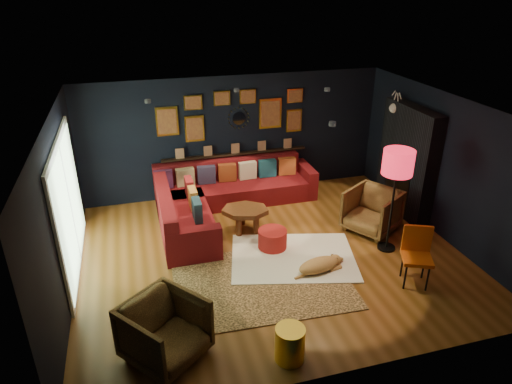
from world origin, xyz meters
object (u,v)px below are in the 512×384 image
object	(u,v)px
armchair_right	(372,209)
orange_chair	(417,251)
armchair_left	(165,328)
gold_stool	(290,344)
floor_lamp	(398,166)
sectional	(216,199)
dog	(319,263)
coffee_table	(245,213)
pouf	(272,239)

from	to	relation	value
armchair_right	orange_chair	xyz separation A→B (m)	(-0.13, -1.64, 0.10)
armchair_left	armchair_right	size ratio (longest dim) A/B	1.01
gold_stool	floor_lamp	bearing A→B (deg)	38.07
sectional	dog	bearing A→B (deg)	-64.23
coffee_table	dog	xyz separation A→B (m)	(0.83, -1.63, -0.21)
dog	sectional	bearing A→B (deg)	104.29
armchair_left	gold_stool	world-z (taller)	armchair_left
sectional	gold_stool	bearing A→B (deg)	-88.42
floor_lamp	gold_stool	bearing A→B (deg)	-141.93
coffee_table	armchair_left	world-z (taller)	armchair_left
armchair_right	orange_chair	distance (m)	1.65
orange_chair	armchair_right	bearing A→B (deg)	109.29
armchair_left	gold_stool	size ratio (longest dim) A/B	1.91
gold_stool	dog	distance (m)	1.98
sectional	orange_chair	xyz separation A→B (m)	(2.57, -3.12, 0.23)
sectional	orange_chair	world-z (taller)	orange_chair
gold_stool	floor_lamp	xyz separation A→B (m)	(2.54, 1.99, 1.35)
sectional	pouf	xyz separation A→B (m)	(0.69, -1.61, -0.13)
armchair_left	orange_chair	world-z (taller)	orange_chair
armchair_right	coffee_table	bearing A→B (deg)	-136.92
coffee_table	gold_stool	xyz separation A→B (m)	(-0.27, -3.28, -0.15)
sectional	coffee_table	xyz separation A→B (m)	(0.38, -0.88, 0.07)
pouf	armchair_left	xyz separation A→B (m)	(-2.07, -2.09, 0.26)
armchair_left	floor_lamp	distance (m)	4.47
coffee_table	dog	world-z (taller)	coffee_table
sectional	floor_lamp	world-z (taller)	floor_lamp
armchair_right	pouf	bearing A→B (deg)	-118.70
pouf	dog	distance (m)	1.03
coffee_table	gold_stool	distance (m)	3.30
sectional	orange_chair	distance (m)	4.05
armchair_left	pouf	bearing A→B (deg)	6.88
floor_lamp	dog	xyz separation A→B (m)	(-1.45, -0.34, -1.41)
coffee_table	armchair_left	xyz separation A→B (m)	(-1.76, -2.82, 0.07)
armchair_right	floor_lamp	distance (m)	1.33
gold_stool	orange_chair	bearing A→B (deg)	22.91
sectional	floor_lamp	bearing A→B (deg)	-39.16
armchair_right	dog	size ratio (longest dim) A/B	0.90
armchair_right	dog	bearing A→B (deg)	-87.85
coffee_table	pouf	xyz separation A→B (m)	(0.31, -0.73, -0.19)
coffee_table	orange_chair	bearing A→B (deg)	-45.78
pouf	gold_stool	size ratio (longest dim) A/B	1.07
pouf	armchair_right	world-z (taller)	armchair_right
pouf	gold_stool	distance (m)	2.62
coffee_table	gold_stool	world-z (taller)	coffee_table
armchair_right	floor_lamp	world-z (taller)	floor_lamp
pouf	armchair_right	xyz separation A→B (m)	(2.01, 0.12, 0.26)
gold_stool	dog	size ratio (longest dim) A/B	0.47
armchair_left	gold_stool	bearing A→B (deg)	-55.43
sectional	gold_stool	size ratio (longest dim) A/B	7.14
sectional	coffee_table	world-z (taller)	sectional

